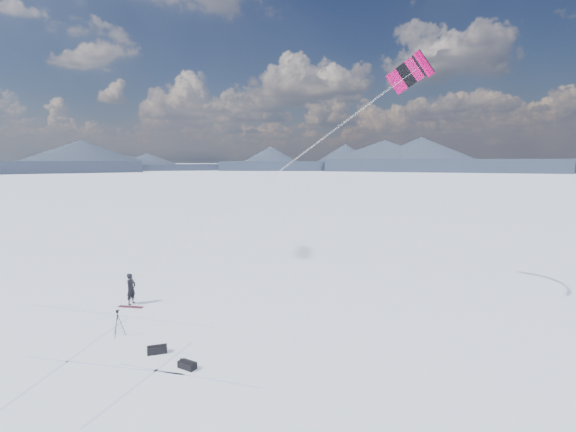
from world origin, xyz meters
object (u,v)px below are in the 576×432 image
(snowkiter, at_px, (132,304))
(gear_bag_a, at_px, (157,349))
(snowboard, at_px, (131,307))
(tripod, at_px, (118,319))
(gear_bag_b, at_px, (187,365))

(snowkiter, relative_size, gear_bag_a, 2.00)
(snowboard, distance_m, tripod, 4.29)
(snowkiter, bearing_deg, snowboard, -147.18)
(snowkiter, relative_size, gear_bag_b, 2.23)
(tripod, distance_m, gear_bag_b, 5.34)
(snowboard, height_order, tripod, tripod)
(tripod, distance_m, gear_bag_a, 3.18)
(snowkiter, height_order, gear_bag_b, snowkiter)
(snowboard, height_order, gear_bag_a, gear_bag_a)
(snowkiter, relative_size, tripod, 1.41)
(snowkiter, xyz_separation_m, snowboard, (0.28, -0.50, 0.02))
(gear_bag_a, bearing_deg, gear_bag_b, -57.20)
(gear_bag_a, xyz_separation_m, gear_bag_b, (1.99, -0.92, -0.02))
(snowboard, relative_size, tripod, 1.12)
(gear_bag_b, bearing_deg, snowkiter, 154.40)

